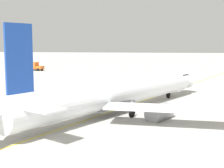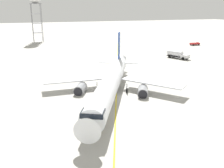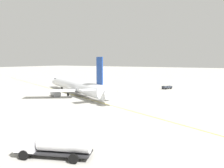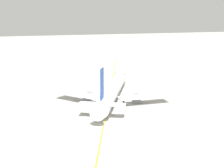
% 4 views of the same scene
% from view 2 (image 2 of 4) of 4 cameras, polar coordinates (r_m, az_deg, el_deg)
% --- Properties ---
extents(ground_plane, '(600.00, 600.00, 0.00)m').
position_cam_2_polar(ground_plane, '(52.80, 2.07, -2.94)').
color(ground_plane, '#ADAAA3').
extents(airliner_main, '(41.32, 28.53, 12.07)m').
position_cam_2_polar(airliner_main, '(53.35, -0.23, 0.36)').
color(airliner_main, white).
rests_on(airliner_main, ground_plane).
extents(ops_pickup_truck, '(2.37, 5.09, 1.41)m').
position_cam_2_polar(ops_pickup_truck, '(133.67, 18.39, 8.73)').
color(ops_pickup_truck, '#232326').
rests_on(ops_pickup_truck, ground_plane).
extents(fuel_tanker_truck, '(8.82, 5.53, 2.87)m').
position_cam_2_polar(fuel_tanker_truck, '(96.37, 14.68, 6.61)').
color(fuel_tanker_truck, '#232326').
rests_on(fuel_tanker_truck, ground_plane).
extents(taxiway_centreline, '(163.12, 67.73, 0.01)m').
position_cam_2_polar(taxiway_centreline, '(53.09, 0.97, -2.81)').
color(taxiway_centreline, yellow).
rests_on(taxiway_centreline, ground_plane).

